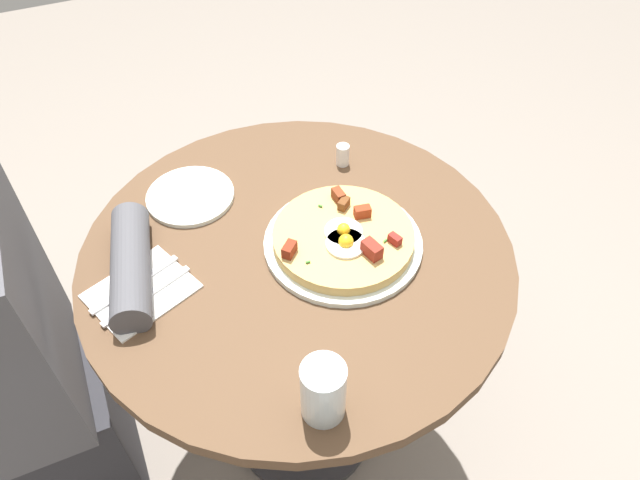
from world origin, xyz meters
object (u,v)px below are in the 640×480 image
object	(u,v)px
person_seated	(23,373)
pizza_plate	(343,243)
dining_table	(299,305)
fork	(135,284)
breakfast_pizza	(344,236)
water_glass	(323,391)
knife	(147,295)
bread_plate	(190,196)
salt_shaker	(343,155)

from	to	relation	value
person_seated	pizza_plate	distance (m)	0.71
person_seated	dining_table	bearing A→B (deg)	-101.47
dining_table	fork	bearing A→B (deg)	83.46
dining_table	fork	distance (m)	0.35
breakfast_pizza	water_glass	world-z (taller)	water_glass
knife	water_glass	distance (m)	0.38
breakfast_pizza	fork	world-z (taller)	breakfast_pizza
pizza_plate	water_glass	distance (m)	0.35
water_glass	pizza_plate	bearing A→B (deg)	-30.57
pizza_plate	water_glass	size ratio (longest dim) A/B	2.73
dining_table	bread_plate	world-z (taller)	bread_plate
dining_table	bread_plate	distance (m)	0.32
person_seated	bread_plate	size ratio (longest dim) A/B	6.31
breakfast_pizza	fork	size ratio (longest dim) A/B	1.49
fork	water_glass	bearing A→B (deg)	99.05
dining_table	pizza_plate	size ratio (longest dim) A/B	2.73
bread_plate	salt_shaker	world-z (taller)	salt_shaker
person_seated	fork	size ratio (longest dim) A/B	6.31
bread_plate	salt_shaker	distance (m)	0.34
breakfast_pizza	knife	xyz separation A→B (m)	(0.03, 0.37, -0.02)
knife	salt_shaker	distance (m)	0.51
dining_table	breakfast_pizza	xyz separation A→B (m)	(-0.03, -0.08, 0.20)
breakfast_pizza	bread_plate	world-z (taller)	breakfast_pizza
person_seated	bread_plate	distance (m)	0.50
bread_plate	pizza_plate	bearing A→B (deg)	-137.20
fork	person_seated	bearing A→B (deg)	-38.34
dining_table	pizza_plate	xyz separation A→B (m)	(-0.03, -0.08, 0.18)
knife	person_seated	bearing A→B (deg)	-43.69
bread_plate	fork	bearing A→B (deg)	140.75
breakfast_pizza	salt_shaker	bearing A→B (deg)	-25.11
dining_table	breakfast_pizza	bearing A→B (deg)	-107.66
dining_table	water_glass	world-z (taller)	water_glass
person_seated	knife	distance (m)	0.39
salt_shaker	breakfast_pizza	bearing A→B (deg)	154.89
bread_plate	water_glass	size ratio (longest dim) A/B	1.63
fork	salt_shaker	distance (m)	0.51
bread_plate	person_seated	bearing A→B (deg)	104.30
person_seated	pizza_plate	bearing A→B (deg)	-102.20
person_seated	knife	bearing A→B (deg)	-112.12
breakfast_pizza	water_glass	bearing A→B (deg)	149.32
breakfast_pizza	dining_table	bearing A→B (deg)	72.34
bread_plate	fork	world-z (taller)	bread_plate
person_seated	pizza_plate	world-z (taller)	person_seated
breakfast_pizza	bread_plate	size ratio (longest dim) A/B	1.49
knife	dining_table	bearing A→B (deg)	158.26
pizza_plate	bread_plate	xyz separation A→B (m)	(0.25, 0.23, -0.00)
salt_shaker	person_seated	bearing A→B (deg)	95.98
knife	water_glass	xyz separation A→B (m)	(-0.32, -0.20, 0.05)
knife	pizza_plate	bearing A→B (deg)	154.31
dining_table	knife	distance (m)	0.34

